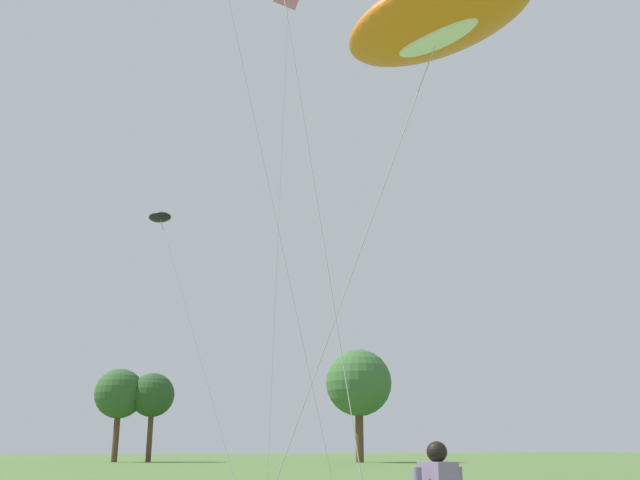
# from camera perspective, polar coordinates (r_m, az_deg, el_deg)

# --- Properties ---
(big_show_kite) EXTENTS (6.51, 13.09, 12.18)m
(big_show_kite) POSITION_cam_1_polar(r_m,az_deg,el_deg) (18.10, 10.70, 17.83)
(big_show_kite) COLOR orange
(big_show_kite) RESTS_ON ground
(small_kite_bird_shape) EXTENTS (1.51, 3.07, 6.23)m
(small_kite_bird_shape) POSITION_cam_1_polar(r_m,az_deg,el_deg) (15.20, -12.78, 1.22)
(small_kite_bird_shape) COLOR black
(small_kite_bird_shape) RESTS_ON ground
(small_kite_triangle_green) EXTENTS (4.30, 0.80, 16.06)m
(small_kite_triangle_green) POSITION_cam_1_polar(r_m,az_deg,el_deg) (23.19, -7.30, 18.18)
(small_kite_triangle_green) COLOR green
(small_kite_triangle_green) RESTS_ON ground
(small_kite_stunt_black) EXTENTS (1.08, 2.41, 19.39)m
(small_kite_stunt_black) POSITION_cam_1_polar(r_m,az_deg,el_deg) (29.46, -2.67, 17.67)
(small_kite_stunt_black) COLOR pink
(small_kite_stunt_black) RESTS_ON ground
(tree_broad_distant) EXTENTS (6.35, 6.35, 10.56)m
(tree_broad_distant) POSITION_cam_1_polar(r_m,az_deg,el_deg) (69.03, 3.18, -11.58)
(tree_broad_distant) COLOR #513823
(tree_broad_distant) RESTS_ON ground
(tree_oak_right) EXTENTS (4.81, 4.81, 8.86)m
(tree_oak_right) POSITION_cam_1_polar(r_m,az_deg,el_deg) (72.97, -16.07, -11.99)
(tree_oak_right) COLOR #513823
(tree_oak_right) RESTS_ON ground
(tree_pine_center) EXTENTS (4.28, 4.28, 8.49)m
(tree_pine_center) POSITION_cam_1_polar(r_m,az_deg,el_deg) (72.58, -13.52, -12.24)
(tree_pine_center) COLOR #513823
(tree_pine_center) RESTS_ON ground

